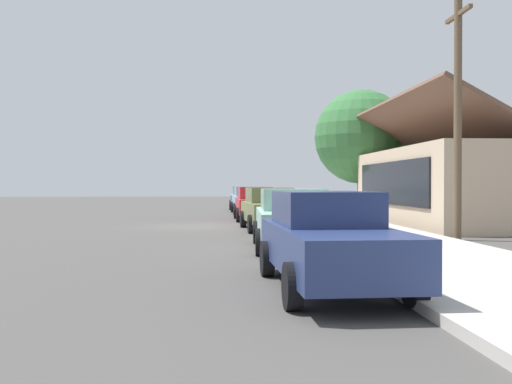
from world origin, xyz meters
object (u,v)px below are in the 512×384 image
at_px(car_seafoam, 294,218).
at_px(shade_tree, 361,137).
at_px(car_skyblue, 249,200).
at_px(car_silver, 244,197).
at_px(car_navy, 329,239).
at_px(utility_pole_wooden, 458,112).
at_px(car_cherry, 255,203).
at_px(fire_hydrant_red, 278,206).
at_px(car_olive, 270,208).

relative_size(car_seafoam, shade_tree, 0.70).
height_order(car_skyblue, shade_tree, shade_tree).
relative_size(car_silver, car_navy, 0.94).
xyz_separation_m(shade_tree, utility_pole_wooden, (14.89, -0.72, -0.43)).
bearing_deg(car_seafoam, shade_tree, 162.83).
distance_m(car_seafoam, utility_pole_wooden, 6.47).
height_order(car_cherry, fire_hydrant_red, car_cherry).
height_order(car_silver, car_skyblue, same).
bearing_deg(car_navy, fire_hydrant_red, 174.50).
height_order(car_seafoam, utility_pole_wooden, utility_pole_wooden).
bearing_deg(shade_tree, car_seafoam, -19.70).
relative_size(car_seafoam, fire_hydrant_red, 6.87).
xyz_separation_m(car_navy, fire_hydrant_red, (-22.79, 1.53, -0.32)).
bearing_deg(car_cherry, car_olive, 1.03).
xyz_separation_m(car_cherry, car_seafoam, (12.66, 0.18, 0.00)).
distance_m(car_cherry, car_seafoam, 12.67).
bearing_deg(car_olive, car_seafoam, -2.62).
bearing_deg(car_olive, utility_pole_wooden, 46.78).
distance_m(car_silver, car_seafoam, 25.33).
relative_size(car_cherry, shade_tree, 0.68).
height_order(car_olive, car_navy, same).
relative_size(car_skyblue, utility_pole_wooden, 0.65).
bearing_deg(car_olive, car_navy, -3.73).
relative_size(car_olive, utility_pole_wooden, 0.64).
bearing_deg(car_navy, car_cherry, 178.25).
distance_m(car_skyblue, car_olive, 12.70).
height_order(car_olive, fire_hydrant_red, car_olive).
bearing_deg(car_skyblue, car_olive, -0.68).
height_order(car_navy, fire_hydrant_red, car_navy).
distance_m(car_skyblue, shade_tree, 7.49).
bearing_deg(car_cherry, utility_pole_wooden, 26.85).
bearing_deg(shade_tree, fire_hydrant_red, -88.49).
bearing_deg(car_silver, car_navy, 2.46).
relative_size(car_silver, car_cherry, 0.97).
xyz_separation_m(car_seafoam, shade_tree, (-16.87, 6.04, 3.55)).
bearing_deg(car_silver, car_seafoam, 2.91).
bearing_deg(car_seafoam, car_silver, -177.19).
distance_m(car_cherry, car_navy, 18.70).
relative_size(car_silver, car_skyblue, 0.94).
height_order(shade_tree, fire_hydrant_red, shade_tree).
xyz_separation_m(car_skyblue, utility_pole_wooden, (17.24, 5.44, 3.11)).
distance_m(car_silver, car_olive, 18.81).
bearing_deg(fire_hydrant_red, car_seafoam, -4.50).
relative_size(shade_tree, utility_pole_wooden, 0.93).
xyz_separation_m(car_cherry, utility_pole_wooden, (10.68, 5.50, 3.11)).
height_order(car_skyblue, car_navy, same).
xyz_separation_m(shade_tree, fire_hydrant_red, (0.12, -4.72, -3.87)).
xyz_separation_m(car_olive, utility_pole_wooden, (4.54, 5.35, 3.11)).
bearing_deg(car_skyblue, car_navy, -1.30).
xyz_separation_m(car_cherry, car_navy, (18.70, -0.03, -0.00)).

